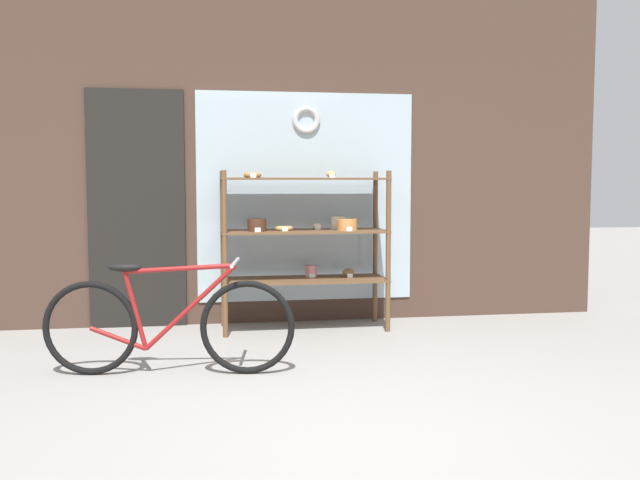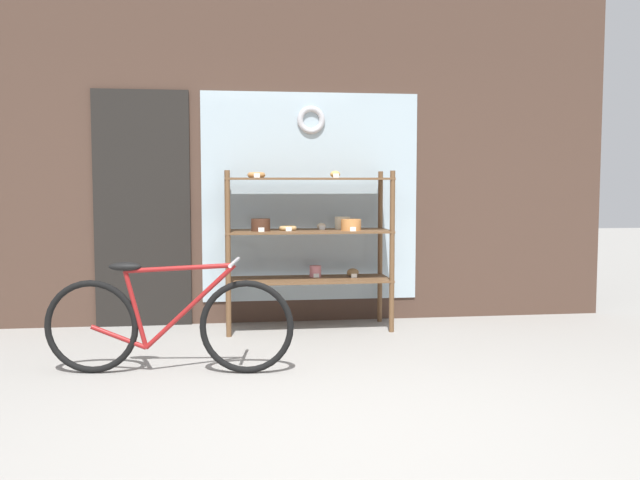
% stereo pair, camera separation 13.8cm
% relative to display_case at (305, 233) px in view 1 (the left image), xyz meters
% --- Properties ---
extents(ground_plane, '(30.00, 30.00, 0.00)m').
position_rel_display_case_xyz_m(ground_plane, '(-0.14, -2.54, -0.85)').
color(ground_plane, gray).
extents(storefront_facade, '(6.07, 0.13, 3.74)m').
position_rel_display_case_xyz_m(storefront_facade, '(-0.17, 0.39, 0.98)').
color(storefront_facade, '#473328').
rests_on(storefront_facade, ground_plane).
extents(display_case, '(1.44, 0.51, 1.39)m').
position_rel_display_case_xyz_m(display_case, '(0.00, 0.00, 0.00)').
color(display_case, brown).
rests_on(display_case, ground_plane).
extents(bicycle, '(1.67, 0.46, 0.77)m').
position_rel_display_case_xyz_m(bicycle, '(-1.12, -1.32, -0.50)').
color(bicycle, black).
rests_on(bicycle, ground_plane).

